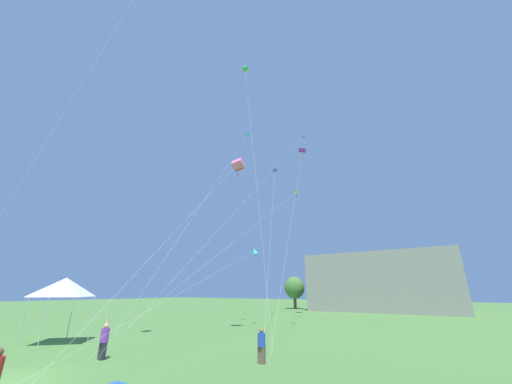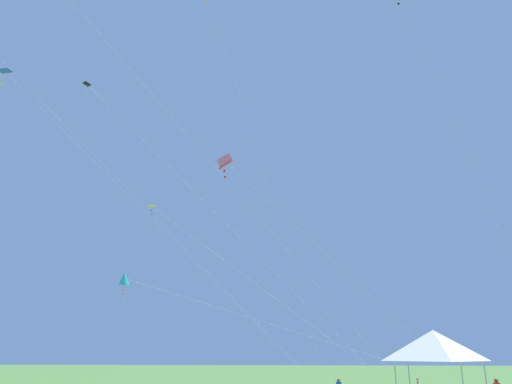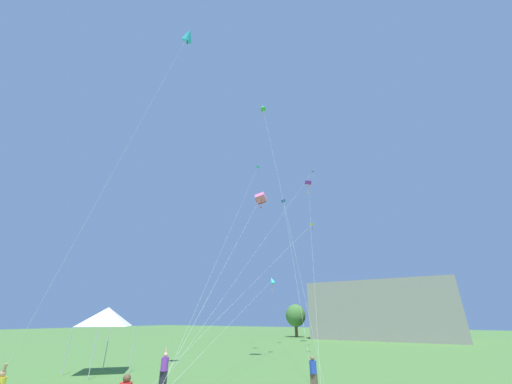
{
  "view_description": "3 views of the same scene",
  "coord_description": "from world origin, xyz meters",
  "px_view_note": "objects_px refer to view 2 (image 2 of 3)",
  "views": [
    {
      "loc": [
        14.79,
        -5.04,
        3.3
      ],
      "look_at": [
        0.39,
        16.7,
        12.37
      ],
      "focal_mm": 20.0,
      "sensor_mm": 36.0,
      "label": 1
    },
    {
      "loc": [
        -30.66,
        10.91,
        3.26
      ],
      "look_at": [
        -0.78,
        13.24,
        12.92
      ],
      "focal_mm": 35.0,
      "sensor_mm": 36.0,
      "label": 2
    },
    {
      "loc": [
        12.8,
        -8.96,
        3.47
      ],
      "look_at": [
        -1.56,
        15.61,
        16.06
      ],
      "focal_mm": 20.0,
      "sensor_mm": 36.0,
      "label": 3
    }
  ],
  "objects_px": {
    "kite_pink_box_0": "(225,162)",
    "kite_black_delta_1": "(97,94)",
    "kite_blue_delta_3": "(11,77)",
    "kite_cyan_diamond_8": "(126,279)",
    "festival_tent": "(434,345)",
    "kite_yellow_delta_6": "(159,212)"
  },
  "relations": [
    {
      "from": "kite_pink_box_0",
      "to": "kite_black_delta_1",
      "type": "xyz_separation_m",
      "value": [
        2.28,
        10.09,
        6.6
      ]
    },
    {
      "from": "kite_blue_delta_3",
      "to": "kite_cyan_diamond_8",
      "type": "relative_size",
      "value": 0.83
    },
    {
      "from": "kite_cyan_diamond_8",
      "to": "kite_black_delta_1",
      "type": "bearing_deg",
      "value": 49.8
    },
    {
      "from": "kite_cyan_diamond_8",
      "to": "festival_tent",
      "type": "bearing_deg",
      "value": -109.32
    },
    {
      "from": "kite_pink_box_0",
      "to": "kite_cyan_diamond_8",
      "type": "relative_size",
      "value": 0.67
    },
    {
      "from": "kite_pink_box_0",
      "to": "festival_tent",
      "type": "bearing_deg",
      "value": -125.05
    },
    {
      "from": "kite_blue_delta_3",
      "to": "kite_cyan_diamond_8",
      "type": "xyz_separation_m",
      "value": [
        1.74,
        -7.9,
        -12.54
      ]
    },
    {
      "from": "festival_tent",
      "to": "kite_pink_box_0",
      "type": "height_order",
      "value": "kite_pink_box_0"
    },
    {
      "from": "festival_tent",
      "to": "kite_yellow_delta_6",
      "type": "height_order",
      "value": "kite_yellow_delta_6"
    },
    {
      "from": "festival_tent",
      "to": "kite_blue_delta_3",
      "type": "xyz_separation_m",
      "value": [
        3.73,
        23.5,
        16.29
      ]
    },
    {
      "from": "kite_blue_delta_3",
      "to": "kite_cyan_diamond_8",
      "type": "height_order",
      "value": "kite_blue_delta_3"
    },
    {
      "from": "kite_pink_box_0",
      "to": "kite_black_delta_1",
      "type": "distance_m",
      "value": 12.27
    },
    {
      "from": "festival_tent",
      "to": "kite_cyan_diamond_8",
      "type": "xyz_separation_m",
      "value": [
        5.47,
        15.59,
        3.75
      ]
    },
    {
      "from": "festival_tent",
      "to": "kite_blue_delta_3",
      "type": "height_order",
      "value": "kite_blue_delta_3"
    },
    {
      "from": "festival_tent",
      "to": "kite_black_delta_1",
      "type": "height_order",
      "value": "kite_black_delta_1"
    },
    {
      "from": "kite_black_delta_1",
      "to": "kite_yellow_delta_6",
      "type": "bearing_deg",
      "value": -78.79
    },
    {
      "from": "festival_tent",
      "to": "kite_yellow_delta_6",
      "type": "relative_size",
      "value": 0.24
    },
    {
      "from": "kite_black_delta_1",
      "to": "kite_cyan_diamond_8",
      "type": "distance_m",
      "value": 15.59
    },
    {
      "from": "kite_blue_delta_3",
      "to": "kite_cyan_diamond_8",
      "type": "distance_m",
      "value": 14.92
    },
    {
      "from": "kite_pink_box_0",
      "to": "kite_yellow_delta_6",
      "type": "height_order",
      "value": "kite_pink_box_0"
    },
    {
      "from": "kite_pink_box_0",
      "to": "kite_cyan_diamond_8",
      "type": "distance_m",
      "value": 9.58
    },
    {
      "from": "kite_yellow_delta_6",
      "to": "kite_cyan_diamond_8",
      "type": "bearing_deg",
      "value": 176.36
    }
  ]
}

